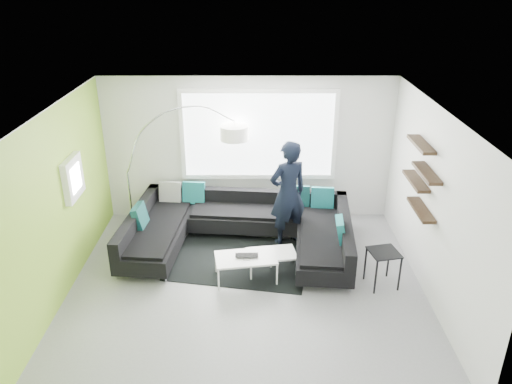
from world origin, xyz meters
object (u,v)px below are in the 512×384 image
(coffee_table, at_px, (259,264))
(arc_lamp, at_px, (127,173))
(sectional_sofa, at_px, (239,232))
(laptop, at_px, (247,257))
(person, at_px, (288,193))
(side_table, at_px, (382,268))

(coffee_table, bearing_deg, arc_lamp, 139.25)
(sectional_sofa, xyz_separation_m, coffee_table, (0.34, -0.77, -0.16))
(sectional_sofa, distance_m, coffee_table, 0.85)
(coffee_table, bearing_deg, laptop, -151.52)
(coffee_table, relative_size, laptop, 3.39)
(arc_lamp, relative_size, person, 1.24)
(sectional_sofa, height_order, coffee_table, sectional_sofa)
(coffee_table, height_order, person, person)
(coffee_table, xyz_separation_m, side_table, (1.92, -0.28, 0.10))
(coffee_table, bearing_deg, person, 55.72)
(sectional_sofa, bearing_deg, laptop, -75.87)
(sectional_sofa, height_order, side_table, sectional_sofa)
(arc_lamp, xyz_separation_m, side_table, (4.29, -1.75, -0.90))
(sectional_sofa, relative_size, person, 2.08)
(coffee_table, xyz_separation_m, laptop, (-0.19, -0.15, 0.22))
(side_table, height_order, laptop, side_table)
(arc_lamp, height_order, person, arc_lamp)
(person, bearing_deg, sectional_sofa, -4.50)
(coffee_table, distance_m, laptop, 0.33)
(person, height_order, laptop, person)
(sectional_sofa, xyz_separation_m, side_table, (2.26, -1.05, -0.06))
(side_table, height_order, person, person)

